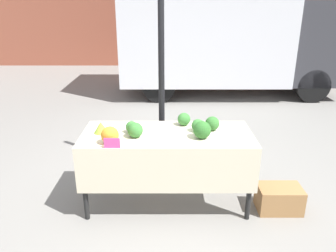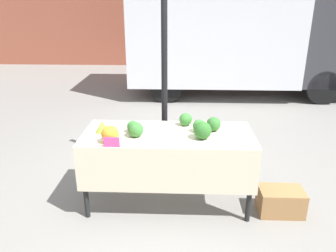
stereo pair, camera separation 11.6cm
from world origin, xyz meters
The scene contains 14 objects.
ground_plane centered at (0.00, 0.00, 0.00)m, with size 40.00×40.00×0.00m, color gray.
tent_pole centered at (-0.07, 0.63, 1.30)m, with size 0.07×0.07×2.60m.
parked_truck centered at (1.27, 4.67, 1.46)m, with size 4.89×2.03×2.77m.
market_table centered at (0.00, -0.06, 0.69)m, with size 1.73×0.74×0.80m.
orange_cauliflower centered at (-0.53, -0.25, 0.88)m, with size 0.17×0.17×0.17m.
romanesco_head centered at (-0.67, 0.02, 0.86)m, with size 0.15×0.15×0.12m.
broccoli_head_0 centered at (0.31, 0.06, 0.87)m, with size 0.13×0.13×0.13m.
broccoli_head_1 centered at (-0.36, 0.03, 0.86)m, with size 0.12×0.12×0.12m.
broccoli_head_2 centered at (-0.31, -0.10, 0.88)m, with size 0.15×0.15×0.15m.
broccoli_head_3 centered at (0.34, -0.12, 0.89)m, with size 0.17×0.17×0.17m.
broccoli_head_4 centered at (0.46, 0.09, 0.87)m, with size 0.15×0.15×0.15m.
broccoli_head_5 centered at (0.18, 0.24, 0.87)m, with size 0.14×0.14×0.14m.
price_sign centered at (-0.50, -0.36, 0.85)m, with size 0.15×0.01×0.10m.
produce_crate centered at (1.16, -0.16, 0.13)m, with size 0.45×0.29×0.27m.
Camera 1 is at (0.01, -3.07, 2.04)m, focal length 35.00 mm.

